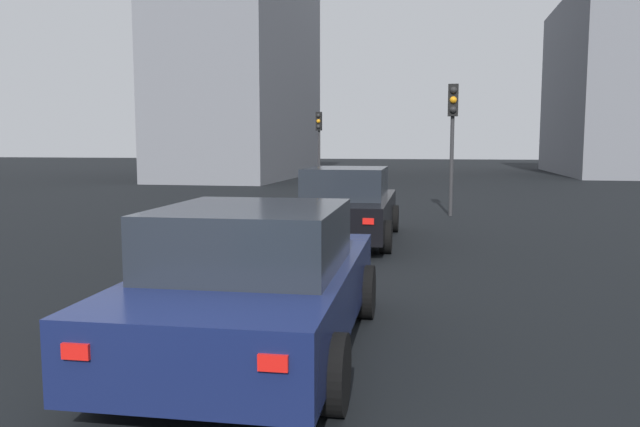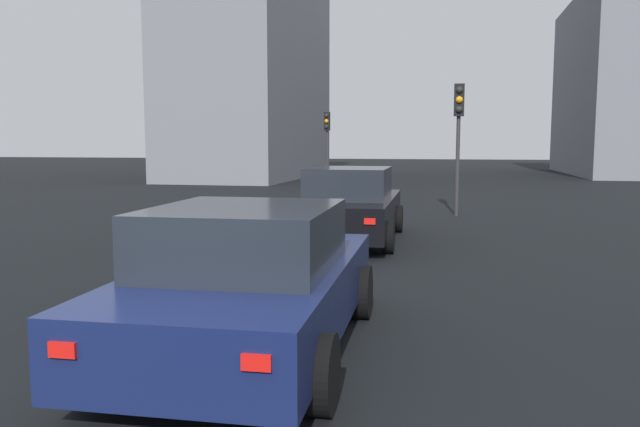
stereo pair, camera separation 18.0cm
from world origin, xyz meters
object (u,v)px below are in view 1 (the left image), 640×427
object	(u,v)px
car_black_lead	(347,206)
car_navy_second	(257,281)
traffic_light_near_right	(453,121)
traffic_light_near_left	(319,133)

from	to	relation	value
car_black_lead	car_navy_second	distance (m)	7.30
car_navy_second	traffic_light_near_right	size ratio (longest dim) A/B	1.19
traffic_light_near_left	traffic_light_near_right	size ratio (longest dim) A/B	0.96
car_black_lead	traffic_light_near_right	size ratio (longest dim) A/B	1.27
car_black_lead	traffic_light_near_left	xyz separation A→B (m)	(17.14, 3.90, 1.85)
traffic_light_near_left	car_black_lead	bearing A→B (deg)	14.38
car_black_lead	traffic_light_near_right	xyz separation A→B (m)	(5.10, -2.28, 1.95)
traffic_light_near_right	car_navy_second	bearing A→B (deg)	-11.22
car_black_lead	traffic_light_near_left	size ratio (longest dim) A/B	1.32
car_navy_second	traffic_light_near_right	distance (m)	12.74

